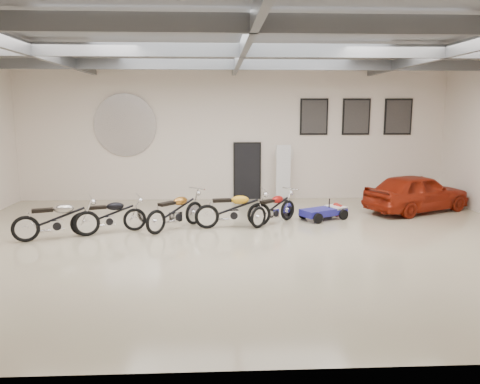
{
  "coord_description": "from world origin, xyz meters",
  "views": [
    {
      "loc": [
        -0.62,
        -11.56,
        3.33
      ],
      "look_at": [
        0.0,
        1.2,
        1.1
      ],
      "focal_mm": 35.0,
      "sensor_mm": 36.0,
      "label": 1
    }
  ],
  "objects_px": {
    "motorcycle_yellow": "(233,208)",
    "motorcycle_silver": "(56,218)",
    "banner_stand": "(283,174)",
    "motorcycle_red": "(274,207)",
    "motorcycle_gold": "(176,210)",
    "motorcycle_black": "(109,215)",
    "go_kart": "(327,209)",
    "vintage_car": "(417,193)"
  },
  "relations": [
    {
      "from": "motorcycle_black",
      "to": "motorcycle_red",
      "type": "relative_size",
      "value": 1.03
    },
    {
      "from": "motorcycle_silver",
      "to": "go_kart",
      "type": "height_order",
      "value": "motorcycle_silver"
    },
    {
      "from": "motorcycle_silver",
      "to": "motorcycle_black",
      "type": "relative_size",
      "value": 1.08
    },
    {
      "from": "banner_stand",
      "to": "motorcycle_yellow",
      "type": "height_order",
      "value": "banner_stand"
    },
    {
      "from": "motorcycle_silver",
      "to": "banner_stand",
      "type": "bearing_deg",
      "value": 16.61
    },
    {
      "from": "motorcycle_red",
      "to": "vintage_car",
      "type": "height_order",
      "value": "vintage_car"
    },
    {
      "from": "motorcycle_black",
      "to": "motorcycle_gold",
      "type": "relative_size",
      "value": 0.94
    },
    {
      "from": "go_kart",
      "to": "vintage_car",
      "type": "relative_size",
      "value": 0.48
    },
    {
      "from": "motorcycle_red",
      "to": "go_kart",
      "type": "xyz_separation_m",
      "value": [
        1.76,
        0.59,
        -0.18
      ]
    },
    {
      "from": "banner_stand",
      "to": "go_kart",
      "type": "xyz_separation_m",
      "value": [
        0.98,
        -2.99,
        -0.68
      ]
    },
    {
      "from": "banner_stand",
      "to": "motorcycle_black",
      "type": "height_order",
      "value": "banner_stand"
    },
    {
      "from": "motorcycle_yellow",
      "to": "motorcycle_silver",
      "type": "bearing_deg",
      "value": -175.22
    },
    {
      "from": "motorcycle_red",
      "to": "vintage_car",
      "type": "relative_size",
      "value": 0.51
    },
    {
      "from": "motorcycle_black",
      "to": "vintage_car",
      "type": "height_order",
      "value": "vintage_car"
    },
    {
      "from": "go_kart",
      "to": "vintage_car",
      "type": "distance_m",
      "value": 3.36
    },
    {
      "from": "motorcycle_red",
      "to": "motorcycle_black",
      "type": "bearing_deg",
      "value": 146.6
    },
    {
      "from": "vintage_car",
      "to": "go_kart",
      "type": "bearing_deg",
      "value": 81.27
    },
    {
      "from": "vintage_car",
      "to": "motorcycle_silver",
      "type": "bearing_deg",
      "value": 80.2
    },
    {
      "from": "motorcycle_silver",
      "to": "go_kart",
      "type": "distance_m",
      "value": 7.87
    },
    {
      "from": "motorcycle_yellow",
      "to": "motorcycle_red",
      "type": "relative_size",
      "value": 1.12
    },
    {
      "from": "motorcycle_silver",
      "to": "vintage_car",
      "type": "xyz_separation_m",
      "value": [
        10.83,
        2.89,
        0.09
      ]
    },
    {
      "from": "motorcycle_red",
      "to": "vintage_car",
      "type": "xyz_separation_m",
      "value": [
        4.97,
        1.51,
        0.14
      ]
    },
    {
      "from": "banner_stand",
      "to": "motorcycle_red",
      "type": "distance_m",
      "value": 3.7
    },
    {
      "from": "banner_stand",
      "to": "motorcycle_yellow",
      "type": "relative_size",
      "value": 0.93
    },
    {
      "from": "banner_stand",
      "to": "vintage_car",
      "type": "height_order",
      "value": "banner_stand"
    },
    {
      "from": "motorcycle_black",
      "to": "motorcycle_yellow",
      "type": "relative_size",
      "value": 0.91
    },
    {
      "from": "motorcycle_silver",
      "to": "motorcycle_black",
      "type": "xyz_separation_m",
      "value": [
        1.23,
        0.56,
        -0.04
      ]
    },
    {
      "from": "motorcycle_black",
      "to": "go_kart",
      "type": "xyz_separation_m",
      "value": [
        6.39,
        1.41,
        -0.19
      ]
    },
    {
      "from": "go_kart",
      "to": "vintage_car",
      "type": "xyz_separation_m",
      "value": [
        3.21,
        0.92,
        0.32
      ]
    },
    {
      "from": "motorcycle_black",
      "to": "motorcycle_gold",
      "type": "distance_m",
      "value": 1.83
    },
    {
      "from": "banner_stand",
      "to": "go_kart",
      "type": "relative_size",
      "value": 1.12
    },
    {
      "from": "motorcycle_black",
      "to": "motorcycle_gold",
      "type": "xyz_separation_m",
      "value": [
        1.79,
        0.34,
        0.03
      ]
    },
    {
      "from": "banner_stand",
      "to": "motorcycle_black",
      "type": "relative_size",
      "value": 1.01
    },
    {
      "from": "banner_stand",
      "to": "motorcycle_red",
      "type": "xyz_separation_m",
      "value": [
        -0.78,
        -3.58,
        -0.5
      ]
    },
    {
      "from": "motorcycle_gold",
      "to": "motorcycle_red",
      "type": "xyz_separation_m",
      "value": [
        2.84,
        0.48,
        -0.05
      ]
    },
    {
      "from": "motorcycle_yellow",
      "to": "motorcycle_gold",
      "type": "bearing_deg",
      "value": 176.2
    },
    {
      "from": "motorcycle_black",
      "to": "motorcycle_silver",
      "type": "bearing_deg",
      "value": -173.48
    },
    {
      "from": "motorcycle_silver",
      "to": "motorcycle_yellow",
      "type": "relative_size",
      "value": 0.99
    },
    {
      "from": "motorcycle_gold",
      "to": "motorcycle_silver",
      "type": "bearing_deg",
      "value": 148.38
    },
    {
      "from": "motorcycle_black",
      "to": "go_kart",
      "type": "distance_m",
      "value": 6.55
    },
    {
      "from": "motorcycle_silver",
      "to": "motorcycle_gold",
      "type": "xyz_separation_m",
      "value": [
        3.02,
        0.9,
        -0.01
      ]
    },
    {
      "from": "motorcycle_yellow",
      "to": "motorcycle_red",
      "type": "xyz_separation_m",
      "value": [
        1.21,
        0.38,
        -0.06
      ]
    }
  ]
}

